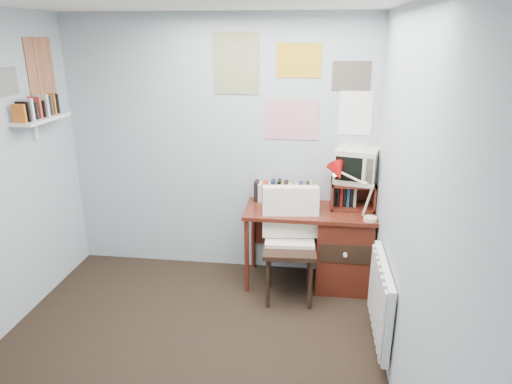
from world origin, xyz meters
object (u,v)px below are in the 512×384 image
at_px(desk_chair, 290,249).
at_px(desk_lamp, 372,197).
at_px(radiator, 381,300).
at_px(wall_shelf, 41,119).
at_px(desk, 337,246).
at_px(crt_tv, 357,163).
at_px(tv_riser, 352,195).

distance_m(desk_chair, desk_lamp, 0.85).
relative_size(radiator, wall_shelf, 1.29).
bearing_deg(desk, wall_shelf, -171.60).
xyz_separation_m(crt_tv, wall_shelf, (-2.71, -0.51, 0.44)).
bearing_deg(desk_chair, wall_shelf, 178.58).
distance_m(desk, tv_riser, 0.51).
xyz_separation_m(desk_chair, crt_tv, (0.58, 0.44, 0.69)).
height_order(desk_chair, desk_lamp, desk_lamp).
bearing_deg(tv_riser, wall_shelf, -169.68).
xyz_separation_m(radiator, wall_shelf, (-2.86, 0.55, 1.20)).
height_order(crt_tv, wall_shelf, wall_shelf).
relative_size(desk_chair, crt_tv, 2.72).
distance_m(desk_chair, radiator, 0.96).
height_order(crt_tv, radiator, crt_tv).
relative_size(desk_lamp, wall_shelf, 0.70).
xyz_separation_m(crt_tv, radiator, (0.15, -1.06, -0.76)).
bearing_deg(desk, radiator, -72.76).
bearing_deg(wall_shelf, desk, 8.40).
relative_size(tv_riser, crt_tv, 1.10).
bearing_deg(crt_tv, radiator, -67.14).
bearing_deg(radiator, desk_lamp, 92.44).
bearing_deg(wall_shelf, crt_tv, 10.65).
bearing_deg(desk, tv_riser, 42.96).
xyz_separation_m(desk, wall_shelf, (-2.57, -0.38, 1.21)).
bearing_deg(wall_shelf, desk_chair, 2.01).
relative_size(desk_lamp, crt_tv, 1.19).
height_order(desk_lamp, wall_shelf, wall_shelf).
xyz_separation_m(desk, crt_tv, (0.14, 0.13, 0.78)).
xyz_separation_m(desk_lamp, wall_shelf, (-2.83, -0.18, 0.64)).
relative_size(desk_chair, radiator, 1.23).
distance_m(desk_lamp, radiator, 0.92).
bearing_deg(tv_riser, crt_tv, 41.53).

